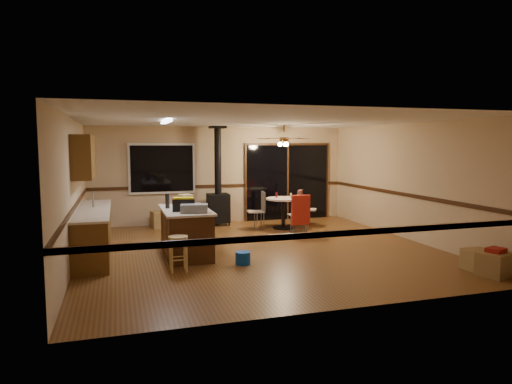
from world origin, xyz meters
name	(u,v)px	position (x,y,z in m)	size (l,w,h in m)	color
floor	(260,250)	(0.00, 0.00, 0.00)	(7.00, 7.00, 0.00)	brown
ceiling	(260,120)	(0.00, 0.00, 2.60)	(7.00, 7.00, 0.00)	silver
wall_back	(222,175)	(0.00, 3.50, 1.30)	(7.00, 7.00, 0.00)	tan
wall_front	(344,210)	(0.00, -3.50, 1.30)	(7.00, 7.00, 0.00)	tan
wall_left	(72,191)	(-3.50, 0.00, 1.30)	(7.00, 7.00, 0.00)	tan
wall_right	(411,182)	(3.50, 0.00, 1.30)	(7.00, 7.00, 0.00)	tan
chair_rail	(260,201)	(0.00, 0.00, 1.00)	(7.00, 7.00, 0.08)	#361D0D
window	(162,169)	(-1.60, 3.45, 1.50)	(1.72, 0.10, 1.32)	black
sliding_door	(287,182)	(1.90, 3.45, 1.05)	(2.52, 0.10, 2.10)	black
lower_cabinets	(93,233)	(-3.20, 0.50, 0.43)	(0.60, 3.00, 0.86)	brown
countertop	(93,210)	(-3.20, 0.50, 0.88)	(0.64, 3.04, 0.04)	beige
upper_cabinets	(84,156)	(-3.33, 0.70, 1.90)	(0.35, 2.00, 0.80)	brown
kitchen_island	(186,232)	(-1.50, 0.00, 0.45)	(0.88, 1.68, 0.90)	#412310
wood_stove	(218,198)	(-0.20, 3.05, 0.73)	(0.55, 0.50, 2.52)	black
ceiling_fan	(284,141)	(1.27, 2.08, 2.21)	(0.24, 0.24, 0.55)	brown
fluorescent_strip	(166,122)	(-1.80, 0.30, 2.56)	(0.10, 1.20, 0.04)	white
toolbox_grey	(194,208)	(-1.42, -0.51, 0.98)	(0.49, 0.27, 0.15)	slate
toolbox_black	(184,205)	(-1.57, -0.24, 1.01)	(0.41, 0.21, 0.22)	black
toolbox_yellow_lid	(183,198)	(-1.57, -0.24, 1.14)	(0.37, 0.20, 0.03)	gold
box_on_island	(186,200)	(-1.40, 0.56, 1.01)	(0.24, 0.33, 0.22)	olive
bottle_dark	(167,201)	(-1.82, 0.20, 1.04)	(0.08, 0.08, 0.28)	black
bottle_pink	(185,202)	(-1.47, 0.27, 1.00)	(0.07, 0.07, 0.20)	#D84C8C
bottle_white	(175,203)	(-1.65, 0.33, 0.99)	(0.06, 0.06, 0.17)	white
bar_stool	(178,254)	(-1.79, -1.08, 0.30)	(0.33, 0.33, 0.60)	tan
blue_bucket	(243,258)	(-0.63, -0.96, 0.11)	(0.27, 0.27, 0.22)	#0D4BBB
dining_table	(283,208)	(1.27, 2.08, 0.53)	(0.88, 0.88, 0.78)	black
glass_red	(277,195)	(1.12, 2.18, 0.85)	(0.05, 0.05, 0.14)	#590C14
glass_cream	(291,196)	(1.45, 2.03, 0.84)	(0.05, 0.05, 0.12)	beige
chair_left	(260,206)	(0.68, 2.17, 0.59)	(0.45, 0.44, 0.51)	tan
chair_near	(300,210)	(1.36, 1.20, 0.60)	(0.44, 0.48, 0.70)	tan
chair_right	(301,204)	(1.81, 2.22, 0.60)	(0.61, 0.59, 0.70)	tan
box_under_window	(162,219)	(-1.66, 3.10, 0.21)	(0.53, 0.43, 0.43)	olive
box_corner_a	(495,264)	(3.10, -2.86, 0.19)	(0.51, 0.43, 0.39)	olive
box_corner_b	(478,260)	(3.10, -2.48, 0.18)	(0.43, 0.37, 0.35)	olive
box_small_red	(496,250)	(3.10, -2.86, 0.43)	(0.28, 0.23, 0.07)	maroon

